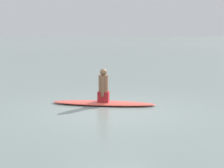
% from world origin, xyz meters
% --- Properties ---
extents(ground_plane, '(400.00, 400.00, 0.00)m').
position_xyz_m(ground_plane, '(0.00, 0.00, 0.00)').
color(ground_plane, slate).
extents(surfboard, '(1.66, 3.06, 0.09)m').
position_xyz_m(surfboard, '(0.72, 0.09, 0.05)').
color(surfboard, '#D84C3F').
rests_on(surfboard, ground).
extents(person_paddler, '(0.42, 0.39, 0.96)m').
position_xyz_m(person_paddler, '(0.72, 0.09, 0.53)').
color(person_paddler, '#A51E23').
rests_on(person_paddler, surfboard).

